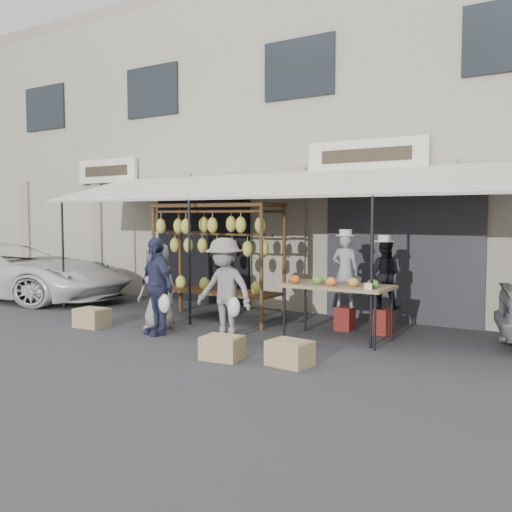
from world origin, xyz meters
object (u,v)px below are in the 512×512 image
Objects in this scene: crate_near_a at (222,348)px; customer_left at (158,286)px; banana_rack at (215,239)px; customer_right at (224,289)px; produce_table at (337,287)px; customer_mid at (156,286)px; vendor_right at (384,274)px; crate_far at (92,318)px; crate_near_b at (290,353)px; vendor_left at (345,270)px; van at (2,257)px.

customer_left is at bearing 152.86° from crate_near_a.
banana_rack is 1.86m from customer_right.
customer_left is (-3.04, -0.84, -0.10)m from produce_table.
customer_left reaches higher than produce_table.
banana_rack is 1.70× the size of customer_left.
customer_mid is (-0.07, -1.58, -0.74)m from banana_rack.
produce_table is 1.81m from customer_right.
banana_rack is 1.75m from customer_mid.
banana_rack is at bearing 134.22° from customer_right.
produce_table is 1.03× the size of customer_mid.
crate_far is at bearing 15.45° from vendor_right.
customer_right is (1.12, -1.28, -0.74)m from banana_rack.
customer_left is 2.55m from crate_near_a.
customer_mid is at bearing 22.34° from vendor_right.
customer_left is 3.34m from crate_near_b.
customer_mid is at bearing 168.83° from crate_near_b.
produce_table is 1.00m from vendor_right.
customer_mid is (0.27, -0.34, 0.06)m from customer_left.
crate_near_b is (0.34, -2.59, -0.88)m from vendor_left.
produce_table is at bearing 93.80° from crate_near_b.
vendor_left is 2.20m from customer_right.
vendor_left is 2.30× the size of crate_far.
customer_left is at bearing 148.37° from customer_mid.
vendor_right is at bearing 82.41° from crate_near_b.
vendor_right is 0.71× the size of customer_right.
crate_near_a is at bearing -167.06° from crate_near_b.
vendor_right is at bearing 52.25° from customer_mid.
banana_rack is 3.33m from crate_near_a.
banana_rack is 4.80× the size of crate_near_a.
crate_near_b is 0.99× the size of crate_far.
banana_rack is 1.52m from customer_left.
crate_near_b is 4.32m from crate_far.
vendor_left is 8.83m from van.
vendor_right is 2.70m from customer_right.
banana_rack is 4.66× the size of crate_far.
banana_rack is 2.22× the size of vendor_right.
crate_far is at bearing -166.89° from customer_right.
van is at bearing -3.25° from vendor_left.
customer_mid reaches higher than crate_far.
crate_far is at bearing -153.56° from customer_mid.
customer_left is (-2.82, -1.68, -0.28)m from vendor_left.
customer_right reaches higher than crate_near_b.
banana_rack is at bearing 70.47° from customer_left.
vendor_right is 0.76× the size of customer_left.
produce_table is at bearing 66.96° from crate_near_a.
van is at bearing 166.46° from customer_left.
banana_rack is 0.54× the size of van.
van reaches higher than produce_table.
van is (-6.26, 1.31, 0.18)m from customer_mid.
van is at bearing 163.13° from crate_far.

